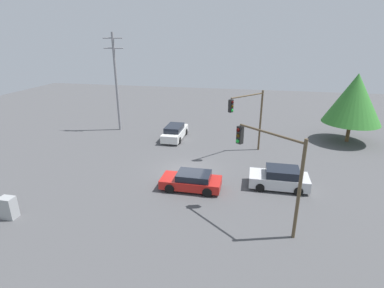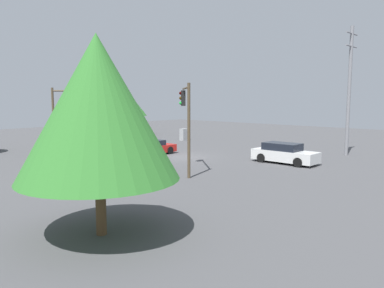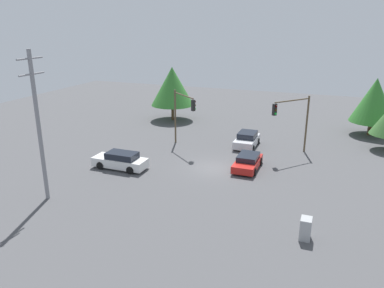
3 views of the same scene
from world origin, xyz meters
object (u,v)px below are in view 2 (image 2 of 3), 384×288
at_px(sedan_white, 284,154).
at_px(electrical_cabinet, 184,135).
at_px(sedan_silver, 99,156).
at_px(traffic_signal_main, 77,109).
at_px(sedan_red, 151,148).
at_px(traffic_signal_cross, 186,112).

bearing_deg(sedan_white, electrical_cabinet, -110.04).
xyz_separation_m(sedan_silver, traffic_signal_main, (1.00, 4.51, 3.16)).
distance_m(sedan_red, traffic_signal_main, 6.69).
height_order(sedan_red, electrical_cabinet, electrical_cabinet).
xyz_separation_m(sedan_silver, electrical_cabinet, (15.77, 7.15, -0.03)).
relative_size(traffic_signal_cross, electrical_cabinet, 4.19).
distance_m(sedan_silver, electrical_cabinet, 17.31).
distance_m(sedan_white, traffic_signal_cross, 8.55).
xyz_separation_m(sedan_red, sedan_silver, (-6.00, -1.47, 0.10)).
bearing_deg(sedan_silver, electrical_cabinet, 114.39).
height_order(sedan_white, traffic_signal_cross, traffic_signal_cross).
height_order(sedan_red, traffic_signal_main, traffic_signal_main).
xyz_separation_m(sedan_white, traffic_signal_cross, (-7.44, 2.79, 3.16)).
height_order(sedan_white, sedan_red, sedan_white).
relative_size(sedan_red, electrical_cabinet, 3.12).
bearing_deg(electrical_cabinet, sedan_silver, -155.61).
height_order(sedan_white, traffic_signal_main, traffic_signal_main).
bearing_deg(sedan_red, electrical_cabinet, 120.19).
relative_size(sedan_white, electrical_cabinet, 3.56).
height_order(sedan_white, sedan_silver, sedan_white).
distance_m(traffic_signal_main, electrical_cabinet, 15.33).
relative_size(sedan_silver, electrical_cabinet, 3.04).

